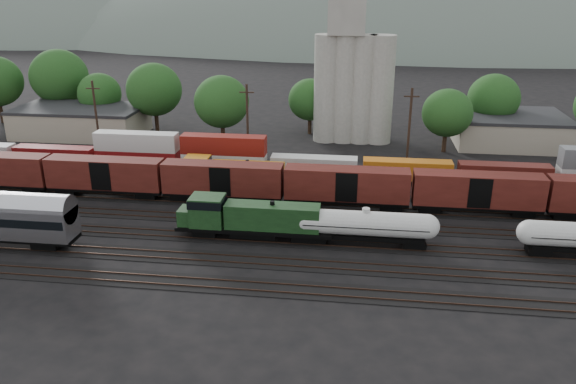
# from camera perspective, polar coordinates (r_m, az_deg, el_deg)

# --- Properties ---
(ground) EXTENTS (600.00, 600.00, 0.00)m
(ground) POSITION_cam_1_polar(r_m,az_deg,el_deg) (65.13, 2.60, -3.22)
(ground) COLOR black
(tracks) EXTENTS (180.00, 33.20, 0.20)m
(tracks) POSITION_cam_1_polar(r_m,az_deg,el_deg) (65.11, 2.60, -3.18)
(tracks) COLOR black
(tracks) RESTS_ON ground
(green_locomotive) EXTENTS (16.87, 2.98, 4.47)m
(green_locomotive) POSITION_cam_1_polar(r_m,az_deg,el_deg) (60.49, -4.36, -2.58)
(green_locomotive) COLOR black
(green_locomotive) RESTS_ON ground
(tank_car_a) EXTENTS (15.26, 2.73, 4.00)m
(tank_car_a) POSITION_cam_1_polar(r_m,az_deg,el_deg) (59.43, 7.86, -3.33)
(tank_car_a) COLOR silver
(tank_car_a) RESTS_ON ground
(orange_locomotive) EXTENTS (16.23, 2.71, 4.06)m
(orange_locomotive) POSITION_cam_1_polar(r_m,az_deg,el_deg) (75.38, -6.19, 2.00)
(orange_locomotive) COLOR black
(orange_locomotive) RESTS_ON ground
(boxcar_string) EXTENTS (184.40, 2.90, 4.20)m
(boxcar_string) POSITION_cam_1_polar(r_m,az_deg,el_deg) (68.73, 12.41, 0.42)
(boxcar_string) COLOR black
(boxcar_string) RESTS_ON ground
(container_wall) EXTENTS (187.13, 2.60, 5.80)m
(container_wall) POSITION_cam_1_polar(r_m,az_deg,el_deg) (80.52, 21.39, 2.17)
(container_wall) COLOR black
(container_wall) RESTS_ON ground
(grain_silo) EXTENTS (13.40, 5.00, 29.00)m
(grain_silo) POSITION_cam_1_polar(r_m,az_deg,el_deg) (96.50, 6.59, 11.62)
(grain_silo) COLOR #A3A095
(grain_silo) RESTS_ON ground
(industrial_sheds) EXTENTS (119.38, 17.26, 5.10)m
(industrial_sheds) POSITION_cam_1_polar(r_m,az_deg,el_deg) (97.55, 8.34, 6.42)
(industrial_sheds) COLOR #9E937F
(industrial_sheds) RESTS_ON ground
(tree_band) EXTENTS (164.01, 22.10, 14.02)m
(tree_band) POSITION_cam_1_polar(r_m,az_deg,el_deg) (101.28, -2.92, 9.89)
(tree_band) COLOR black
(tree_band) RESTS_ON ground
(utility_poles) EXTENTS (122.20, 0.36, 12.00)m
(utility_poles) POSITION_cam_1_polar(r_m,az_deg,el_deg) (83.92, 3.98, 6.79)
(utility_poles) COLOR black
(utility_poles) RESTS_ON ground
(distant_hills) EXTENTS (860.00, 286.00, 130.00)m
(distant_hills) POSITION_cam_1_polar(r_m,az_deg,el_deg) (323.30, 10.97, 12.14)
(distant_hills) COLOR #59665B
(distant_hills) RESTS_ON ground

